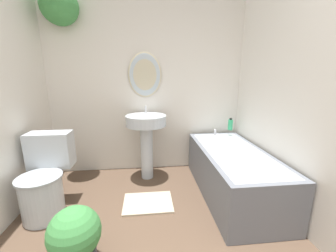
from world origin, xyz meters
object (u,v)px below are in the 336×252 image
(potted_plant, at_px, (75,238))
(bathtub, at_px, (232,171))
(shampoo_bottle, at_px, (230,125))
(toilet, at_px, (45,179))
(pedestal_sink, at_px, (146,132))

(potted_plant, bearing_deg, bathtub, 29.39)
(shampoo_bottle, height_order, potted_plant, shampoo_bottle)
(toilet, height_order, shampoo_bottle, toilet)
(pedestal_sink, height_order, shampoo_bottle, pedestal_sink)
(toilet, bearing_deg, pedestal_sink, 31.56)
(potted_plant, bearing_deg, shampoo_bottle, 40.81)
(bathtub, bearing_deg, toilet, -176.79)
(bathtub, height_order, shampoo_bottle, shampoo_bottle)
(pedestal_sink, height_order, bathtub, pedestal_sink)
(pedestal_sink, relative_size, shampoo_bottle, 5.67)
(pedestal_sink, bearing_deg, potted_plant, -110.57)
(shampoo_bottle, relative_size, potted_plant, 0.35)
(toilet, bearing_deg, potted_plant, -55.15)
(pedestal_sink, relative_size, bathtub, 0.64)
(pedestal_sink, height_order, potted_plant, pedestal_sink)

